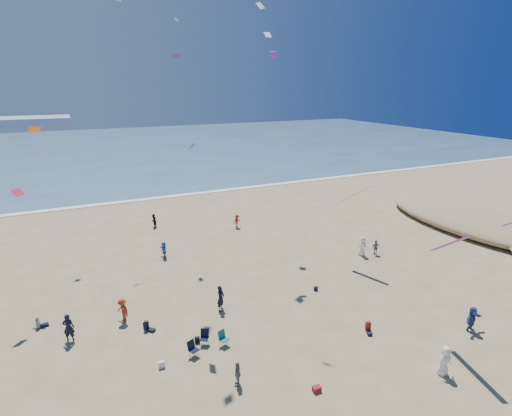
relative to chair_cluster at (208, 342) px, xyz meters
name	(u,v)px	position (x,y,z in m)	size (l,w,h in m)	color
ocean	(100,150)	(0.53, 85.38, -0.47)	(220.00, 100.00, 0.06)	#476B84
surf_line	(130,201)	(0.53, 35.38, -0.46)	(220.00, 1.20, 0.08)	white
standing_flyers	(262,303)	(4.78, 2.22, 0.33)	(35.84, 44.38, 1.92)	silver
seated_group	(269,373)	(2.22, -3.93, -0.08)	(20.61, 22.15, 0.84)	white
chair_cluster	(208,342)	(0.00, 0.00, 0.00)	(2.79, 1.61, 1.00)	black
white_tote	(162,364)	(-2.93, -0.48, -0.30)	(0.35, 0.20, 0.40)	white
black_backpack	(197,340)	(-0.39, 0.88, -0.31)	(0.30, 0.22, 0.38)	black
cooler	(317,389)	(4.11, -5.84, -0.35)	(0.45, 0.30, 0.30)	#A51726
navy_bag	(316,288)	(10.05, 3.32, -0.33)	(0.28, 0.18, 0.34)	black
kites_aloft	(295,115)	(8.38, 4.49, 13.04)	(42.92, 35.87, 27.94)	#FF5806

